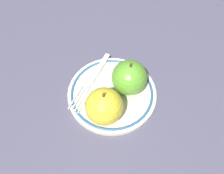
# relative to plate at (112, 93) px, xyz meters

# --- Properties ---
(ground_plane) EXTENTS (2.00, 2.00, 0.00)m
(ground_plane) POSITION_rel_plate_xyz_m (-0.02, 0.02, -0.01)
(ground_plane) COLOR #47445A
(plate) EXTENTS (0.21, 0.21, 0.01)m
(plate) POSITION_rel_plate_xyz_m (0.00, 0.00, 0.00)
(plate) COLOR beige
(plate) RESTS_ON ground_plane
(apple_red_whole) EXTENTS (0.08, 0.08, 0.09)m
(apple_red_whole) POSITION_rel_plate_xyz_m (-0.03, 0.03, 0.05)
(apple_red_whole) COLOR #56982B
(apple_red_whole) RESTS_ON plate
(apple_second_whole) EXTENTS (0.08, 0.08, 0.09)m
(apple_second_whole) POSITION_rel_plate_xyz_m (0.06, 0.02, 0.05)
(apple_second_whole) COLOR gold
(apple_second_whole) RESTS_ON plate
(fork) EXTENTS (0.18, 0.04, 0.00)m
(fork) POSITION_rel_plate_xyz_m (-0.01, -0.06, 0.01)
(fork) COLOR silver
(fork) RESTS_ON plate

